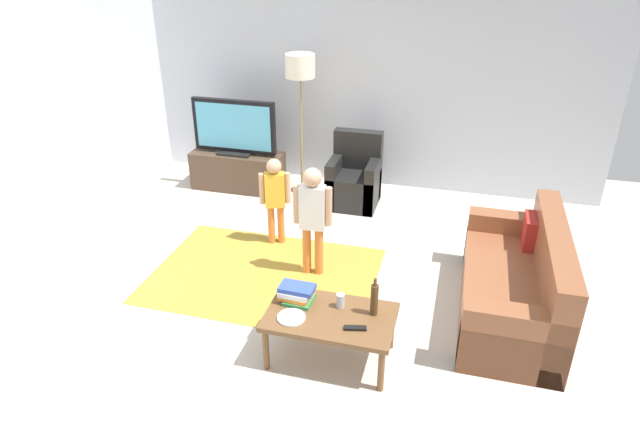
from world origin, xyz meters
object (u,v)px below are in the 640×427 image
(coffee_table, at_px, (330,320))
(couch, at_px, (520,287))
(armchair, at_px, (355,181))
(soda_can, at_px, (340,301))
(tv, at_px, (234,128))
(plate, at_px, (291,317))
(bottle, at_px, (374,299))
(floor_lamp, at_px, (300,74))
(tv_stand, at_px, (238,171))
(tv_remote, at_px, (355,328))
(child_near_tv, at_px, (275,194))
(book_stack, at_px, (297,293))
(child_center, at_px, (313,212))

(coffee_table, bearing_deg, couch, 33.94)
(armchair, bearing_deg, soda_can, -80.41)
(tv, bearing_deg, plate, -60.26)
(tv, relative_size, bottle, 3.39)
(floor_lamp, bearing_deg, tv_stand, -169.74)
(couch, bearing_deg, tv_remote, -138.40)
(bottle, bearing_deg, tv, 129.71)
(armchair, relative_size, soda_can, 7.50)
(coffee_table, bearing_deg, child_near_tv, 121.81)
(tv_remote, bearing_deg, bottle, 52.69)
(soda_can, distance_m, plate, 0.41)
(armchair, xyz_separation_m, coffee_table, (0.42, -2.88, 0.07))
(book_stack, distance_m, bottle, 0.63)
(tv_stand, height_order, coffee_table, tv_stand)
(child_center, relative_size, soda_can, 9.41)
(floor_lamp, bearing_deg, couch, -38.38)
(tv, bearing_deg, child_center, -48.42)
(coffee_table, distance_m, bottle, 0.38)
(coffee_table, height_order, book_stack, book_stack)
(floor_lamp, distance_m, tv_remote, 3.65)
(bottle, distance_m, soda_can, 0.28)
(armchair, height_order, floor_lamp, floor_lamp)
(child_center, bearing_deg, bottle, -53.49)
(coffee_table, bearing_deg, plate, -156.78)
(coffee_table, distance_m, soda_can, 0.17)
(tv_stand, relative_size, child_center, 1.06)
(couch, relative_size, soda_can, 15.00)
(tv, relative_size, armchair, 1.22)
(soda_can, bearing_deg, armchair, 99.59)
(tv_stand, bearing_deg, tv_remote, -53.80)
(book_stack, height_order, bottle, bottle)
(plate, bearing_deg, armchair, 92.60)
(bottle, bearing_deg, couch, 37.72)
(armchair, bearing_deg, tv_stand, 178.58)
(child_center, bearing_deg, couch, -5.56)
(book_stack, bearing_deg, coffee_table, -19.63)
(bottle, bearing_deg, coffee_table, -162.65)
(coffee_table, height_order, plate, plate)
(coffee_table, bearing_deg, book_stack, 160.37)
(child_near_tv, distance_m, coffee_table, 1.97)
(child_center, height_order, soda_can, child_center)
(tv_stand, bearing_deg, armchair, -1.42)
(couch, height_order, bottle, couch)
(coffee_table, height_order, soda_can, soda_can)
(floor_lamp, height_order, plate, floor_lamp)
(coffee_table, xyz_separation_m, soda_can, (0.05, 0.12, 0.11))
(floor_lamp, relative_size, child_near_tv, 1.81)
(tv, relative_size, floor_lamp, 0.62)
(tv, bearing_deg, armchair, -0.67)
(child_center, height_order, bottle, child_center)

